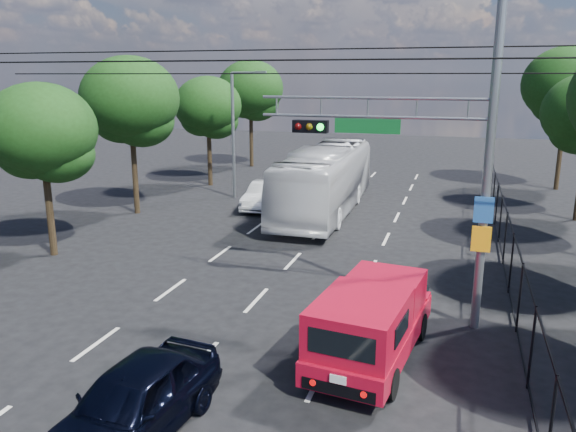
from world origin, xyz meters
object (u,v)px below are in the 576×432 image
at_px(white_bus, 325,180).
at_px(navy_hatchback, 133,402).
at_px(signal_mast, 442,138).
at_px(red_pickup, 372,321).
at_px(white_van, 265,195).

bearing_deg(white_bus, navy_hatchback, -88.63).
relative_size(signal_mast, white_bus, 0.79).
relative_size(red_pickup, white_bus, 0.45).
bearing_deg(red_pickup, navy_hatchback, -131.68).
relative_size(signal_mast, red_pickup, 1.74).
relative_size(red_pickup, white_van, 1.29).
height_order(signal_mast, white_van, signal_mast).
distance_m(navy_hatchback, white_van, 19.51).
bearing_deg(white_van, red_pickup, -63.92).
bearing_deg(red_pickup, white_bus, 107.65).
distance_m(signal_mast, red_pickup, 5.16).
bearing_deg(white_van, signal_mast, -54.76).
bearing_deg(signal_mast, navy_hatchback, -126.07).
distance_m(signal_mast, white_bus, 13.90).
distance_m(signal_mast, white_van, 15.78).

